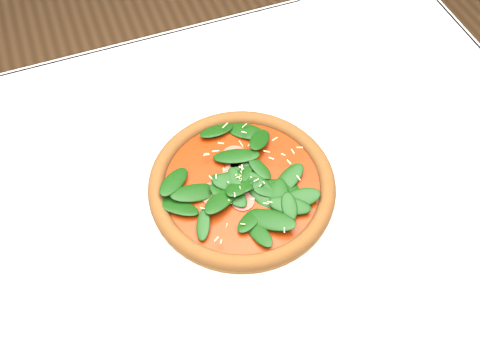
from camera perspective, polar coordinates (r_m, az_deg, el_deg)
name	(u,v)px	position (r m, az deg, el deg)	size (l,w,h in m)	color
ground	(218,355)	(1.50, -2.32, -18.12)	(6.00, 6.00, 0.00)	brown
dining_table	(205,245)	(0.89, -3.74, -6.88)	(1.21, 0.81, 0.75)	white
plate	(242,190)	(0.81, 0.20, -1.09)	(0.33, 0.33, 0.01)	white
pizza	(242,183)	(0.80, 0.20, -0.37)	(0.34, 0.34, 0.04)	#916123
wine_glass	(18,143)	(0.75, -22.63, 3.68)	(0.08, 0.08, 0.20)	white
saucer_far	(338,9)	(1.11, 10.38, 17.50)	(0.15, 0.15, 0.01)	white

